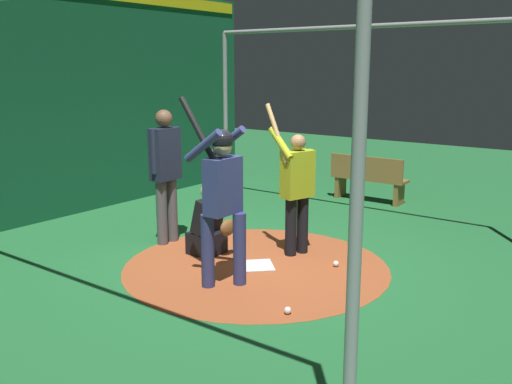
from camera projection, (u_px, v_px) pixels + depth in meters
name	position (u px, v px, depth m)	size (l,w,h in m)	color
ground_plane	(256.00, 266.00, 7.07)	(25.07, 25.07, 0.00)	#216633
dirt_circle	(256.00, 266.00, 7.07)	(3.29, 3.29, 0.01)	#9E4C28
home_plate	(256.00, 265.00, 7.07)	(0.42, 0.42, 0.01)	white
batter	(222.00, 192.00, 6.24)	(0.68, 0.49, 2.12)	navy
catcher	(209.00, 226.00, 7.46)	(0.58, 0.40, 0.97)	black
umpire	(165.00, 169.00, 7.81)	(0.23, 0.49, 1.87)	#4C4C51
visitor	(297.00, 186.00, 7.36)	(0.63, 0.51, 1.97)	black
back_wall	(51.00, 101.00, 9.05)	(0.22, 9.07, 3.78)	#145133
cage_frame	(256.00, 95.00, 6.61)	(5.36, 5.29, 3.05)	gray
bench	(368.00, 178.00, 10.40)	(1.42, 0.36, 0.85)	olive
baseball_0	(336.00, 264.00, 7.04)	(0.07, 0.07, 0.07)	white
baseball_1	(236.00, 274.00, 6.71)	(0.07, 0.07, 0.07)	white
baseball_2	(288.00, 310.00, 5.69)	(0.07, 0.07, 0.07)	white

